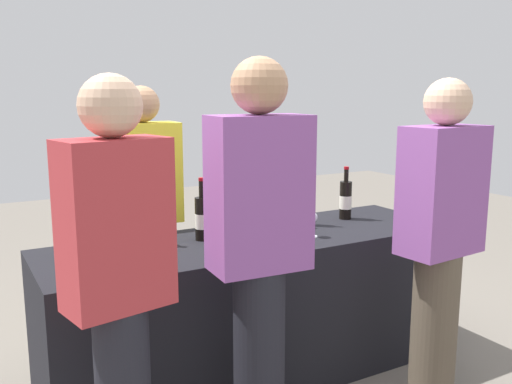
# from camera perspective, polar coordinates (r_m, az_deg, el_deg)

# --- Properties ---
(ground_plane) EXTENTS (12.00, 12.00, 0.00)m
(ground_plane) POSITION_cam_1_polar(r_m,az_deg,el_deg) (3.33, 0.00, -18.04)
(ground_plane) COLOR slate
(tasting_table) EXTENTS (2.30, 0.71, 0.80)m
(tasting_table) POSITION_cam_1_polar(r_m,az_deg,el_deg) (3.16, 0.00, -11.66)
(tasting_table) COLOR black
(tasting_table) RESTS_ON ground_plane
(wine_bottle_0) EXTENTS (0.08, 0.08, 0.33)m
(wine_bottle_0) POSITION_cam_1_polar(r_m,az_deg,el_deg) (2.81, -16.97, -3.86)
(wine_bottle_0) COLOR black
(wine_bottle_0) RESTS_ON tasting_table
(wine_bottle_1) EXTENTS (0.08, 0.08, 0.33)m
(wine_bottle_1) POSITION_cam_1_polar(r_m,az_deg,el_deg) (2.92, -11.32, -2.99)
(wine_bottle_1) COLOR black
(wine_bottle_1) RESTS_ON tasting_table
(wine_bottle_2) EXTENTS (0.08, 0.08, 0.34)m
(wine_bottle_2) POSITION_cam_1_polar(r_m,az_deg,el_deg) (2.97, -5.55, -2.66)
(wine_bottle_2) COLOR black
(wine_bottle_2) RESTS_ON tasting_table
(wine_bottle_3) EXTENTS (0.07, 0.07, 0.32)m
(wine_bottle_3) POSITION_cam_1_polar(r_m,az_deg,el_deg) (3.09, -4.05, -2.13)
(wine_bottle_3) COLOR black
(wine_bottle_3) RESTS_ON tasting_table
(wine_bottle_4) EXTENTS (0.07, 0.07, 0.33)m
(wine_bottle_4) POSITION_cam_1_polar(r_m,az_deg,el_deg) (3.08, -1.32, -2.06)
(wine_bottle_4) COLOR black
(wine_bottle_4) RESTS_ON tasting_table
(wine_bottle_5) EXTENTS (0.08, 0.08, 0.33)m
(wine_bottle_5) POSITION_cam_1_polar(r_m,az_deg,el_deg) (3.25, 2.34, -1.47)
(wine_bottle_5) COLOR black
(wine_bottle_5) RESTS_ON tasting_table
(wine_bottle_6) EXTENTS (0.06, 0.06, 0.33)m
(wine_bottle_6) POSITION_cam_1_polar(r_m,az_deg,el_deg) (3.30, 5.06, -1.34)
(wine_bottle_6) COLOR black
(wine_bottle_6) RESTS_ON tasting_table
(wine_bottle_7) EXTENTS (0.08, 0.08, 0.33)m
(wine_bottle_7) POSITION_cam_1_polar(r_m,az_deg,el_deg) (3.49, 9.16, -0.78)
(wine_bottle_7) COLOR black
(wine_bottle_7) RESTS_ON tasting_table
(wine_glass_0) EXTENTS (0.07, 0.07, 0.14)m
(wine_glass_0) POSITION_cam_1_polar(r_m,az_deg,el_deg) (2.79, -1.27, -3.89)
(wine_glass_0) COLOR silver
(wine_glass_0) RESTS_ON tasting_table
(wine_glass_1) EXTENTS (0.06, 0.06, 0.14)m
(wine_glass_1) POSITION_cam_1_polar(r_m,az_deg,el_deg) (2.99, 3.05, -2.86)
(wine_glass_1) COLOR silver
(wine_glass_1) RESTS_ON tasting_table
(wine_glass_2) EXTENTS (0.06, 0.06, 0.14)m
(wine_glass_2) POSITION_cam_1_polar(r_m,az_deg,el_deg) (3.03, 5.76, -2.74)
(wine_glass_2) COLOR silver
(wine_glass_2) RESTS_ON tasting_table
(server_pouring) EXTENTS (0.43, 0.25, 1.61)m
(server_pouring) POSITION_cam_1_polar(r_m,az_deg,el_deg) (3.44, -11.30, -1.88)
(server_pouring) COLOR #3F3351
(server_pouring) RESTS_ON ground_plane
(guest_0) EXTENTS (0.41, 0.27, 1.64)m
(guest_0) POSITION_cam_1_polar(r_m,az_deg,el_deg) (2.08, -13.91, -9.11)
(guest_0) COLOR black
(guest_0) RESTS_ON ground_plane
(guest_1) EXTENTS (0.42, 0.25, 1.72)m
(guest_1) POSITION_cam_1_polar(r_m,az_deg,el_deg) (2.33, 0.32, -5.80)
(guest_1) COLOR black
(guest_1) RESTS_ON ground_plane
(guest_2) EXTENTS (0.43, 0.26, 1.64)m
(guest_2) POSITION_cam_1_polar(r_m,az_deg,el_deg) (2.83, 18.29, -4.44)
(guest_2) COLOR brown
(guest_2) RESTS_ON ground_plane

